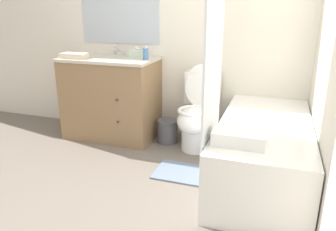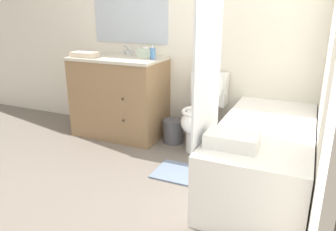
# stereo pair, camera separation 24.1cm
# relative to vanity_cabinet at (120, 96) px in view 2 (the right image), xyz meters

# --- Properties ---
(ground_plane) EXTENTS (14.00, 14.00, 0.00)m
(ground_plane) POSITION_rel_vanity_cabinet_xyz_m (0.76, -1.40, -0.45)
(ground_plane) COLOR #6B6056
(wall_back) EXTENTS (8.00, 0.06, 2.50)m
(wall_back) POSITION_rel_vanity_cabinet_xyz_m (0.76, 0.31, 0.80)
(wall_back) COLOR silver
(wall_back) RESTS_ON ground_plane
(vanity_cabinet) EXTENTS (1.00, 0.61, 0.89)m
(vanity_cabinet) POSITION_rel_vanity_cabinet_xyz_m (0.00, 0.00, 0.00)
(vanity_cabinet) COLOR olive
(vanity_cabinet) RESTS_ON ground_plane
(sink_faucet) EXTENTS (0.14, 0.12, 0.12)m
(sink_faucet) POSITION_rel_vanity_cabinet_xyz_m (-0.00, 0.21, 0.47)
(sink_faucet) COLOR silver
(sink_faucet) RESTS_ON vanity_cabinet
(toilet) EXTENTS (0.36, 0.64, 0.85)m
(toilet) POSITION_rel_vanity_cabinet_xyz_m (0.98, -0.04, -0.09)
(toilet) COLOR white
(toilet) RESTS_ON ground_plane
(bathtub) EXTENTS (0.71, 1.57, 0.51)m
(bathtub) POSITION_rel_vanity_cabinet_xyz_m (1.66, -0.50, -0.19)
(bathtub) COLOR white
(bathtub) RESTS_ON ground_plane
(shower_curtain) EXTENTS (0.01, 0.57, 2.03)m
(shower_curtain) POSITION_rel_vanity_cabinet_xyz_m (1.29, -0.91, 0.57)
(shower_curtain) COLOR white
(shower_curtain) RESTS_ON ground_plane
(wastebasket) EXTENTS (0.22, 0.22, 0.25)m
(wastebasket) POSITION_rel_vanity_cabinet_xyz_m (0.65, 0.01, -0.33)
(wastebasket) COLOR #4C4C51
(wastebasket) RESTS_ON ground_plane
(tissue_box) EXTENTS (0.14, 0.14, 0.10)m
(tissue_box) POSITION_rel_vanity_cabinet_xyz_m (0.26, 0.13, 0.47)
(tissue_box) COLOR silver
(tissue_box) RESTS_ON vanity_cabinet
(soap_dispenser) EXTENTS (0.06, 0.06, 0.14)m
(soap_dispenser) POSITION_rel_vanity_cabinet_xyz_m (0.42, -0.00, 0.49)
(soap_dispenser) COLOR #4C7AB2
(soap_dispenser) RESTS_ON vanity_cabinet
(hand_towel_folded) EXTENTS (0.28, 0.15, 0.05)m
(hand_towel_folded) POSITION_rel_vanity_cabinet_xyz_m (-0.32, -0.16, 0.46)
(hand_towel_folded) COLOR beige
(hand_towel_folded) RESTS_ON vanity_cabinet
(bath_towel_folded) EXTENTS (0.35, 0.22, 0.09)m
(bath_towel_folded) POSITION_rel_vanity_cabinet_xyz_m (1.51, -1.02, 0.11)
(bath_towel_folded) COLOR white
(bath_towel_folded) RESTS_ON bathtub
(bath_mat) EXTENTS (0.56, 0.37, 0.02)m
(bath_mat) POSITION_rel_vanity_cabinet_xyz_m (1.05, -0.62, -0.44)
(bath_mat) COLOR slate
(bath_mat) RESTS_ON ground_plane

